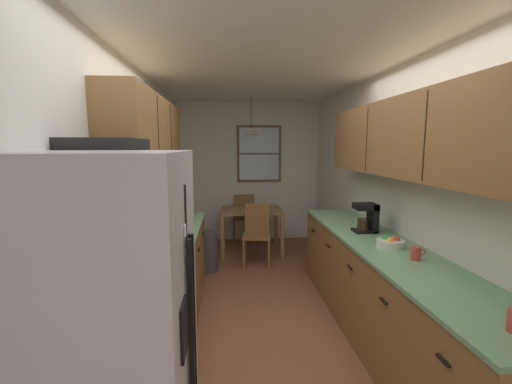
{
  "coord_description": "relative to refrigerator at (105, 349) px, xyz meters",
  "views": [
    {
      "loc": [
        -0.38,
        -2.67,
        1.77
      ],
      "look_at": [
        -0.04,
        1.46,
        1.2
      ],
      "focal_mm": 23.76,
      "sensor_mm": 36.0,
      "label": 1
    }
  ],
  "objects": [
    {
      "name": "stove_range",
      "position": [
        -0.06,
        0.7,
        -0.4
      ],
      "size": [
        0.66,
        0.61,
        1.1
      ],
      "color": "white",
      "rests_on": "ground"
    },
    {
      "name": "counter_right",
      "position": [
        1.93,
        1.35,
        -0.42
      ],
      "size": [
        0.64,
        3.31,
        0.9
      ],
      "color": "brown",
      "rests_on": "ground"
    },
    {
      "name": "coffee_maker",
      "position": [
        1.96,
        1.8,
        0.18
      ],
      "size": [
        0.22,
        0.18,
        0.29
      ],
      "color": "black",
      "rests_on": "counter_right"
    },
    {
      "name": "wall_right",
      "position": [
        2.28,
        2.22,
        0.4
      ],
      "size": [
        0.1,
        9.0,
        2.55
      ],
      "primitive_type": "cube",
      "color": "silver",
      "rests_on": "ground"
    },
    {
      "name": "counter_left",
      "position": [
        -0.07,
        1.98,
        -0.42
      ],
      "size": [
        0.64,
        1.94,
        0.9
      ],
      "color": "brown",
      "rests_on": "ground"
    },
    {
      "name": "dining_chair_far",
      "position": [
        0.84,
        4.62,
        -0.37
      ],
      "size": [
        0.4,
        0.4,
        0.9
      ],
      "color": "brown",
      "rests_on": "ground"
    },
    {
      "name": "upper_cabinets_right",
      "position": [
        2.07,
        1.3,
        0.96
      ],
      "size": [
        0.33,
        2.99,
        0.67
      ],
      "color": "brown"
    },
    {
      "name": "pendant_light",
      "position": [
        0.93,
        4.03,
        1.12
      ],
      "size": [
        0.26,
        0.26,
        0.61
      ],
      "color": "black"
    },
    {
      "name": "trash_bin",
      "position": [
        0.23,
        3.23,
        -0.59
      ],
      "size": [
        0.34,
        0.34,
        0.56
      ],
      "primitive_type": "cylinder",
      "color": "#3F3F42",
      "rests_on": "ground"
    },
    {
      "name": "microwave_over_range",
      "position": [
        -0.18,
        0.7,
        0.76
      ],
      "size": [
        0.39,
        0.59,
        0.36
      ],
      "color": "black"
    },
    {
      "name": "upper_cabinets_left",
      "position": [
        -0.21,
        1.93,
        0.98
      ],
      "size": [
        0.33,
        2.02,
        0.75
      ],
      "color": "brown"
    },
    {
      "name": "refrigerator",
      "position": [
        0.0,
        0.0,
        0.0
      ],
      "size": [
        0.76,
        0.76,
        1.75
      ],
      "color": "silver",
      "rests_on": "ground"
    },
    {
      "name": "mug_by_coffeemaker",
      "position": [
        1.99,
        0.95,
        0.08
      ],
      "size": [
        0.12,
        0.08,
        0.1
      ],
      "color": "#BF3F33",
      "rests_on": "counter_right"
    },
    {
      "name": "storage_canister",
      "position": [
        -0.07,
        1.14,
        0.12
      ],
      "size": [
        0.11,
        0.11,
        0.19
      ],
      "color": "#265999",
      "rests_on": "counter_left"
    },
    {
      "name": "wall_left",
      "position": [
        -0.42,
        2.22,
        0.4
      ],
      "size": [
        0.1,
        9.0,
        2.55
      ],
      "primitive_type": "cube",
      "color": "silver",
      "rests_on": "ground"
    },
    {
      "name": "table_serving_bowl",
      "position": [
        1.02,
        4.03,
        -0.12
      ],
      "size": [
        0.2,
        0.2,
        0.06
      ],
      "primitive_type": "cylinder",
      "color": "#E0D14C",
      "rests_on": "dining_table"
    },
    {
      "name": "ceiling_slab",
      "position": [
        0.93,
        2.22,
        1.72
      ],
      "size": [
        4.4,
        9.0,
        0.08
      ],
      "primitive_type": "cube",
      "color": "white"
    },
    {
      "name": "back_window",
      "position": [
        1.13,
        4.8,
        0.74
      ],
      "size": [
        0.81,
        0.05,
        1.03
      ],
      "color": "brown"
    },
    {
      "name": "fruit_bowl",
      "position": [
        1.95,
        1.29,
        0.06
      ],
      "size": [
        0.23,
        0.23,
        0.09
      ],
      "color": "silver",
      "rests_on": "counter_right"
    },
    {
      "name": "dining_table",
      "position": [
        0.93,
        4.03,
        -0.26
      ],
      "size": [
        1.0,
        0.76,
        0.73
      ],
      "color": "olive",
      "rests_on": "ground"
    },
    {
      "name": "dining_chair_near",
      "position": [
        0.97,
        3.45,
        -0.37
      ],
      "size": [
        0.44,
        0.44,
        0.9
      ],
      "color": "brown",
      "rests_on": "ground"
    },
    {
      "name": "ground_plane",
      "position": [
        0.93,
        2.22,
        -0.87
      ],
      "size": [
        12.0,
        12.0,
        0.0
      ],
      "primitive_type": "plane",
      "color": "brown"
    },
    {
      "name": "wall_back",
      "position": [
        0.93,
        4.87,
        0.4
      ],
      "size": [
        4.4,
        0.1,
        2.55
      ],
      "primitive_type": "cube",
      "color": "silver",
      "rests_on": "ground"
    },
    {
      "name": "dish_towel",
      "position": [
        0.29,
        0.86,
        -0.37
      ],
      "size": [
        0.02,
        0.16,
        0.24
      ],
      "primitive_type": "cube",
      "color": "white"
    }
  ]
}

